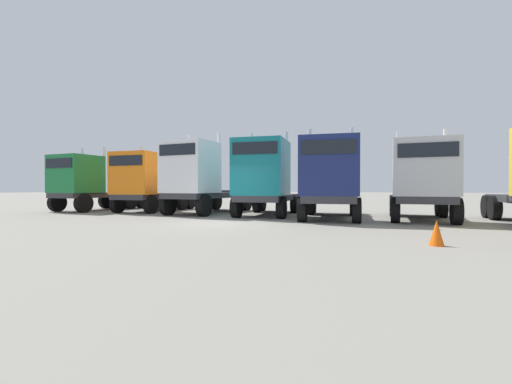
% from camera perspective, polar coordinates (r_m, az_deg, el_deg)
% --- Properties ---
extents(ground, '(200.00, 200.00, 0.00)m').
position_cam_1_polar(ground, '(13.97, -5.86, -5.21)').
color(ground, gray).
extents(semi_truck_green, '(2.60, 6.11, 3.97)m').
position_cam_1_polar(semi_truck_green, '(23.76, -26.26, 1.39)').
color(semi_truck_green, '#333338').
rests_on(semi_truck_green, ground).
extents(semi_truck_orange, '(3.15, 6.01, 4.04)m').
position_cam_1_polar(semi_truck_orange, '(21.41, -17.82, 1.71)').
color(semi_truck_orange, '#333338').
rests_on(semi_truck_orange, ground).
extents(semi_truck_white, '(2.57, 6.31, 4.44)m').
position_cam_1_polar(semi_truck_white, '(18.88, -9.62, 2.38)').
color(semi_truck_white, '#333338').
rests_on(semi_truck_white, ground).
extents(semi_truck_teal, '(3.35, 6.40, 4.36)m').
position_cam_1_polar(semi_truck_teal, '(17.31, 1.41, 2.49)').
color(semi_truck_teal, '#333338').
rests_on(semi_truck_teal, ground).
extents(semi_truck_navy, '(3.49, 6.64, 4.17)m').
position_cam_1_polar(semi_truck_navy, '(15.66, 12.18, 2.13)').
color(semi_truck_navy, '#333338').
rests_on(semi_truck_navy, ground).
extents(semi_truck_silver, '(2.81, 5.87, 4.00)m').
position_cam_1_polar(semi_truck_silver, '(16.36, 25.88, 1.85)').
color(semi_truck_silver, '#333338').
rests_on(semi_truck_silver, ground).
extents(traffic_cone_mid, '(0.36, 0.36, 0.64)m').
position_cam_1_polar(traffic_cone_mid, '(9.69, 27.74, -6.03)').
color(traffic_cone_mid, '#F2590C').
rests_on(traffic_cone_mid, ground).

